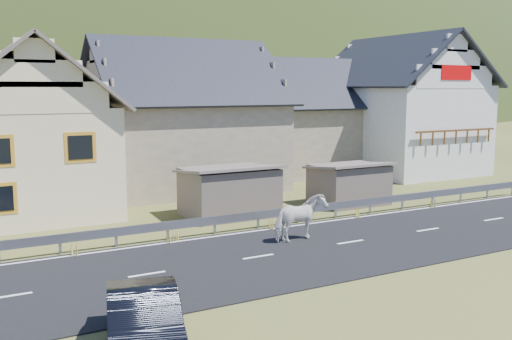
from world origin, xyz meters
TOP-DOWN VIEW (x-y plane):
  - ground at (0.00, 0.00)m, footprint 160.00×160.00m
  - road at (0.00, 0.00)m, footprint 60.00×7.00m
  - lane_markings at (0.00, 0.00)m, footprint 60.00×6.60m
  - guardrail at (-0.00, 3.68)m, footprint 28.10×0.09m
  - shed_left at (-2.00, 6.50)m, footprint 4.30×3.30m
  - shed_right at (4.50, 6.00)m, footprint 3.80×2.90m
  - house_cream at (-10.00, 12.00)m, footprint 7.80×9.80m
  - house_stone_a at (-1.00, 15.00)m, footprint 10.80×9.80m
  - house_stone_b at (9.00, 17.00)m, footprint 9.80×8.80m
  - house_white at (15.00, 14.00)m, footprint 8.80×10.80m
  - mountain at (5.00, 180.00)m, footprint 440.00×280.00m
  - horse at (-1.57, 1.11)m, footprint 1.23×2.21m
  - car at (-9.71, -5.24)m, footprint 2.55×4.70m

SIDE VIEW (x-z plane):
  - mountain at x=5.00m, z-range -150.00..110.00m
  - ground at x=0.00m, z-range 0.00..0.00m
  - road at x=0.00m, z-range 0.00..0.04m
  - lane_markings at x=0.00m, z-range 0.04..0.05m
  - guardrail at x=0.00m, z-range 0.19..0.94m
  - car at x=-9.71m, z-range 0.00..1.47m
  - horse at x=-1.57m, z-range 0.04..1.81m
  - shed_right at x=4.50m, z-range -0.10..2.10m
  - shed_left at x=-2.00m, z-range -0.10..2.30m
  - house_stone_b at x=9.00m, z-range 0.19..8.29m
  - house_cream at x=-10.00m, z-range 0.21..8.51m
  - house_stone_a at x=-1.00m, z-range 0.18..9.08m
  - house_white at x=15.00m, z-range 0.21..9.91m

